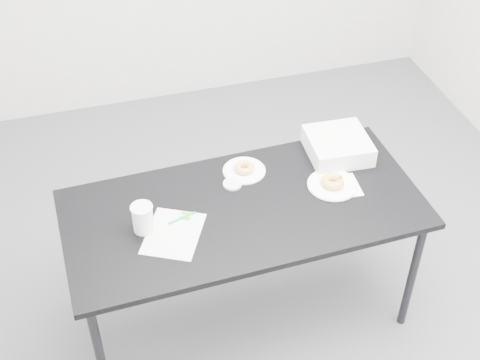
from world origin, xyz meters
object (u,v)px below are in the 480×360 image
object	(u,v)px
donut_far	(244,168)
bakery_box	(338,146)
pen	(182,218)
donut_near	(333,181)
table	(244,216)
coffee_cup	(143,218)
plate_near	(332,185)
plate_far	(244,171)
scorecard	(173,234)

from	to	relation	value
donut_far	bakery_box	bearing A→B (deg)	0.33
pen	donut_near	xyz separation A→B (m)	(0.75, 0.02, 0.02)
table	donut_far	size ratio (longest dim) A/B	17.09
donut_near	coffee_cup	size ratio (longest dim) A/B	0.81
pen	donut_near	bearing A→B (deg)	-14.11
donut_near	plate_near	bearing A→B (deg)	0.00
plate_far	plate_near	bearing A→B (deg)	-30.79
donut_near	coffee_cup	xyz separation A→B (m)	(-0.92, -0.04, 0.04)
donut_near	table	bearing A→B (deg)	-177.10
coffee_cup	bakery_box	bearing A→B (deg)	14.44
table	donut_far	distance (m)	0.27
table	plate_far	size ratio (longest dim) A/B	8.02
plate_near	donut_far	size ratio (longest dim) A/B	2.44
plate_near	plate_far	xyz separation A→B (m)	(-0.38, 0.22, -0.00)
plate_far	coffee_cup	xyz separation A→B (m)	(-0.55, -0.27, 0.07)
donut_near	donut_far	bearing A→B (deg)	149.21
scorecard	donut_far	xyz separation A→B (m)	(0.43, 0.33, 0.02)
scorecard	donut_far	distance (m)	0.54
pen	donut_near	size ratio (longest dim) A/B	1.22
scorecard	plate_near	size ratio (longest dim) A/B	1.23
plate_far	scorecard	bearing A→B (deg)	-142.31
table	bakery_box	distance (m)	0.63
plate_near	bakery_box	xyz separation A→B (m)	(0.12, 0.23, 0.04)
scorecard	pen	bearing A→B (deg)	82.08
plate_far	donut_far	xyz separation A→B (m)	(-0.00, 0.00, 0.02)
plate_far	bakery_box	xyz separation A→B (m)	(0.49, 0.00, 0.05)
donut_near	bakery_box	distance (m)	0.26
plate_near	donut_near	world-z (taller)	donut_near
coffee_cup	scorecard	bearing A→B (deg)	-28.01
table	coffee_cup	distance (m)	0.49
bakery_box	pen	bearing A→B (deg)	-160.69
coffee_cup	donut_near	bearing A→B (deg)	2.52
plate_near	coffee_cup	world-z (taller)	coffee_cup
pen	donut_far	xyz separation A→B (m)	(0.37, 0.25, 0.02)
scorecard	plate_far	xyz separation A→B (m)	(0.43, 0.33, 0.00)
plate_near	pen	bearing A→B (deg)	-178.26
table	bakery_box	xyz separation A→B (m)	(0.57, 0.25, 0.11)
table	bakery_box	world-z (taller)	bakery_box
plate_near	bakery_box	bearing A→B (deg)	62.55
scorecard	donut_near	bearing A→B (deg)	34.56
scorecard	donut_far	world-z (taller)	donut_far
pen	table	bearing A→B (deg)	-15.89
scorecard	coffee_cup	size ratio (longest dim) A/B	2.14
table	plate_near	world-z (taller)	plate_near
pen	plate_far	distance (m)	0.44
pen	bakery_box	world-z (taller)	bakery_box
pen	donut_far	size ratio (longest dim) A/B	1.40
pen	coffee_cup	distance (m)	0.19
table	plate_far	world-z (taller)	plate_far
scorecard	plate_near	distance (m)	0.81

